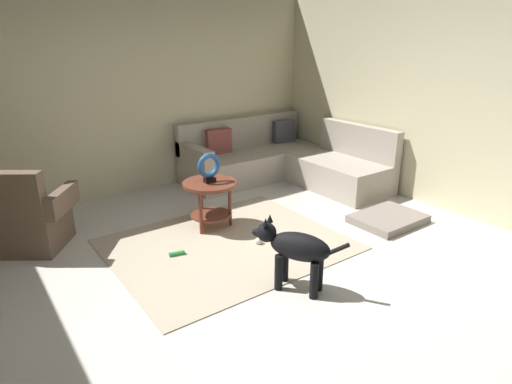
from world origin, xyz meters
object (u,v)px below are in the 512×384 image
side_table (210,193)px  dog (295,249)px  dog_toy_rope (177,254)px  dog_bed_mat (388,219)px  sectional_couch (283,162)px  torus_sculpture (209,167)px  armchair (28,220)px  dog_toy_ball (259,241)px

side_table → dog: dog is taller
dog → dog_toy_rope: dog is taller
side_table → dog: 1.52m
dog_bed_mat → dog: 1.88m
sectional_couch → torus_sculpture: size_ratio=6.90×
sectional_couch → dog: 2.97m
side_table → dog_toy_rope: (-0.63, -0.40, -0.39)m
armchair → side_table: armchair is taller
armchair → dog_bed_mat: (3.48, -1.71, -0.28)m
side_table → dog_bed_mat: size_ratio=0.75×
dog_toy_ball → torus_sculpture: bearing=104.3°
dog → dog_toy_rope: size_ratio=5.01×
sectional_couch → dog: size_ratio=2.94×
sectional_couch → torus_sculpture: sectional_couch is taller
dog → sectional_couch: bearing=23.3°
dog_toy_ball → sectional_couch: bearing=44.0°
dog → dog_toy_ball: dog is taller
dog_bed_mat → dog: bearing=-167.3°
torus_sculpture → dog_bed_mat: (1.73, -1.11, -0.67)m
side_table → armchair: bearing=160.8°
torus_sculpture → dog_bed_mat: torus_sculpture is taller
side_table → dog_toy_rope: bearing=-147.5°
sectional_couch → side_table: (-1.74, -0.84, 0.13)m
torus_sculpture → dog_toy_rope: 1.01m
side_table → dog_bed_mat: side_table is taller
sectional_couch → dog_toy_ball: 2.19m
torus_sculpture → sectional_couch: bearing=25.7°
torus_sculpture → side_table: bearing=69.4°
sectional_couch → armchair: size_ratio=2.25×
dog_bed_mat → dog: size_ratio=1.04×
torus_sculpture → dog_toy_ball: size_ratio=4.25×
side_table → torus_sculpture: bearing=-110.6°
armchair → dog: bearing=-16.2°
side_table → dog_toy_ball: side_table is taller
armchair → dog_bed_mat: 3.89m
dog_bed_mat → dog_toy_rope: dog_bed_mat is taller
armchair → dog_bed_mat: size_ratio=1.25×
dog_toy_rope → dog_toy_ball: bearing=-18.9°
dog → dog_toy_ball: (0.25, 0.84, -0.34)m
dog_bed_mat → dog: (-1.81, -0.41, 0.33)m
sectional_couch → armchair: same height
dog → dog_bed_mat: bearing=-16.3°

